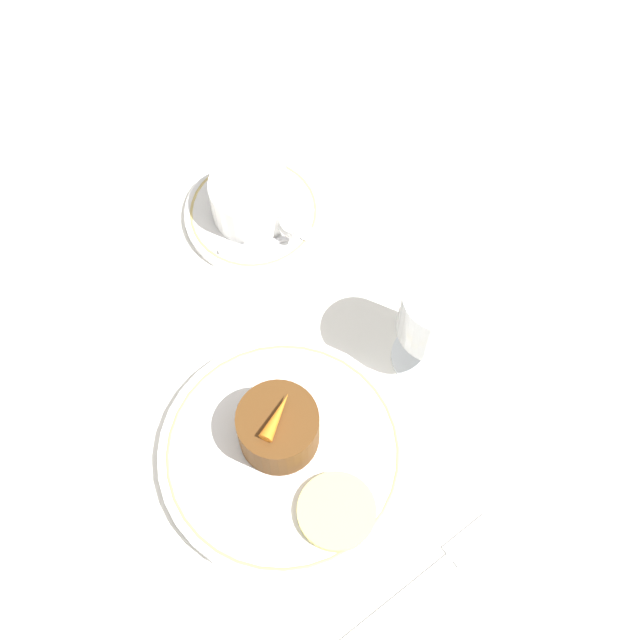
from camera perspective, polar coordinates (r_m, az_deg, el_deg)
name	(u,v)px	position (r m, az deg, el deg)	size (l,w,h in m)	color
ground_plane	(332,429)	(0.84, 0.80, -6.99)	(3.00, 3.00, 0.00)	white
dinner_plate	(283,454)	(0.82, -2.39, -8.55)	(0.23, 0.23, 0.01)	white
saucer	(254,213)	(0.94, -4.27, 6.84)	(0.14, 0.14, 0.01)	white
coffee_cup	(251,198)	(0.91, -4.42, 7.81)	(0.11, 0.08, 0.05)	white
spoon	(282,240)	(0.91, -2.46, 5.16)	(0.07, 0.09, 0.00)	silver
wine_glass	(437,317)	(0.79, 7.49, 0.19)	(0.07, 0.07, 0.13)	silver
fork	(429,574)	(0.81, 7.02, -15.83)	(0.05, 0.19, 0.01)	silver
dessert_cake	(278,428)	(0.80, -2.69, -6.92)	(0.07, 0.07, 0.05)	#563314
carrot_garnish	(277,416)	(0.77, -2.78, -6.16)	(0.03, 0.05, 0.01)	orange
pineapple_slice	(337,511)	(0.80, 1.07, -12.15)	(0.07, 0.07, 0.01)	#EFE075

